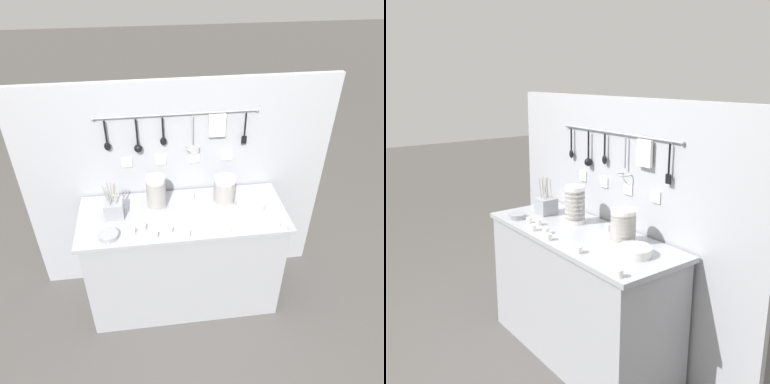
{
  "view_description": "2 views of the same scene",
  "coord_description": "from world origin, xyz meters",
  "views": [
    {
      "loc": [
        -0.2,
        -1.97,
        2.45
      ],
      "look_at": [
        0.07,
        0.03,
        1.0
      ],
      "focal_mm": 35.0,
      "sensor_mm": 36.0,
      "label": 1
    },
    {
      "loc": [
        2.12,
        -1.59,
        1.79
      ],
      "look_at": [
        -0.03,
        0.0,
        1.1
      ],
      "focal_mm": 42.0,
      "sensor_mm": 36.0,
      "label": 2
    }
  ],
  "objects": [
    {
      "name": "ground_plane",
      "position": [
        0.0,
        0.0,
        0.0
      ],
      "size": [
        20.0,
        20.0,
        0.0
      ],
      "primitive_type": "plane",
      "color": "#514F4C"
    },
    {
      "name": "counter",
      "position": [
        0.0,
        0.0,
        0.43
      ],
      "size": [
        1.41,
        0.55,
        0.85
      ],
      "color": "#9EA0A8",
      "rests_on": "ground"
    },
    {
      "name": "back_wall",
      "position": [
        0.0,
        0.31,
        0.84
      ],
      "size": [
        2.21,
        0.11,
        1.67
      ],
      "color": "#A8AAB2",
      "rests_on": "ground"
    },
    {
      "name": "bowl_stack_tall_left",
      "position": [
        -0.17,
        0.08,
        0.98
      ],
      "size": [
        0.13,
        0.13,
        0.25
      ],
      "color": "white",
      "rests_on": "counter"
    },
    {
      "name": "bowl_stack_wide_centre",
      "position": [
        0.3,
        0.08,
        0.95
      ],
      "size": [
        0.15,
        0.15,
        0.2
      ],
      "color": "white",
      "rests_on": "counter"
    },
    {
      "name": "plate_stack",
      "position": [
        0.47,
        0.01,
        0.87
      ],
      "size": [
        0.19,
        0.19,
        0.05
      ],
      "color": "white",
      "rests_on": "counter"
    },
    {
      "name": "steel_mixing_bowl",
      "position": [
        -0.49,
        -0.18,
        0.87
      ],
      "size": [
        0.12,
        0.12,
        0.03
      ],
      "color": "#93969E",
      "rests_on": "counter"
    },
    {
      "name": "cutlery_caddy",
      "position": [
        -0.46,
        0.04,
        0.91
      ],
      "size": [
        0.13,
        0.13,
        0.27
      ],
      "color": "#93969E",
      "rests_on": "counter"
    },
    {
      "name": "cup_mid_row",
      "position": [
        0.0,
        -0.24,
        0.87
      ],
      "size": [
        0.04,
        0.04,
        0.04
      ],
      "color": "white",
      "rests_on": "counter"
    },
    {
      "name": "cup_edge_near",
      "position": [
        -0.2,
        -0.22,
        0.87
      ],
      "size": [
        0.04,
        0.04,
        0.04
      ],
      "color": "white",
      "rests_on": "counter"
    },
    {
      "name": "cup_back_left",
      "position": [
        -0.34,
        -0.17,
        0.87
      ],
      "size": [
        0.04,
        0.04,
        0.04
      ],
      "color": "white",
      "rests_on": "counter"
    },
    {
      "name": "cup_front_left",
      "position": [
        0.27,
        -0.21,
        0.87
      ],
      "size": [
        0.04,
        0.04,
        0.04
      ],
      "color": "white",
      "rests_on": "counter"
    },
    {
      "name": "cup_back_right",
      "position": [
        -0.27,
        -0.14,
        0.87
      ],
      "size": [
        0.04,
        0.04,
        0.04
      ],
      "color": "white",
      "rests_on": "counter"
    },
    {
      "name": "cup_front_right",
      "position": [
        0.08,
        0.16,
        0.87
      ],
      "size": [
        0.04,
        0.04,
        0.04
      ],
      "color": "white",
      "rests_on": "counter"
    },
    {
      "name": "cup_beside_plates",
      "position": [
        -0.11,
        -0.19,
        0.87
      ],
      "size": [
        0.04,
        0.04,
        0.04
      ],
      "color": "white",
      "rests_on": "counter"
    },
    {
      "name": "cup_centre",
      "position": [
        0.63,
        -0.24,
        0.87
      ],
      "size": [
        0.04,
        0.04,
        0.04
      ],
      "color": "white",
      "rests_on": "counter"
    }
  ]
}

